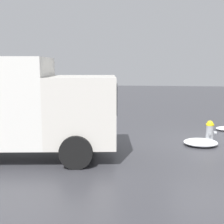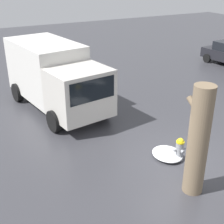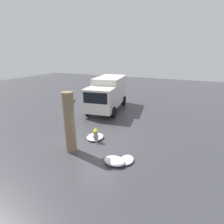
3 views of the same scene
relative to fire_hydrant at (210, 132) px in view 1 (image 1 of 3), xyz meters
The scene contains 5 objects.
ground_plane 0.43m from the fire_hydrant, ahead, with size 60.00×60.00×0.00m, color #38383D.
fire_hydrant is the anchor object (origin of this frame).
delivery_truck 6.75m from the fire_hydrant, 19.87° to the left, with size 6.36×3.32×2.97m.
parked_car 13.05m from the fire_hydrant, 54.47° to the right, with size 4.23×2.25×1.52m.
snow_pile_curbside 0.52m from the fire_hydrant, 35.50° to the left, with size 1.15×1.01×0.22m.
Camera 1 is at (2.00, 10.95, 2.76)m, focal length 50.00 mm.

